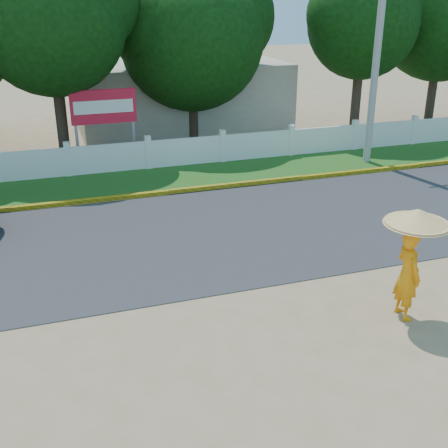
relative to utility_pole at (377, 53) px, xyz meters
name	(u,v)px	position (x,y,z in m)	size (l,w,h in m)	color
ground	(254,314)	(-8.52, -9.38, -4.25)	(120.00, 120.00, 0.00)	#9E8460
road	(196,234)	(-8.52, -4.88, -4.24)	(60.00, 7.00, 0.02)	#38383A
grass_verge	(157,179)	(-8.52, 0.37, -4.23)	(60.00, 3.50, 0.03)	#2D601E
curb	(168,192)	(-8.52, -1.33, -4.17)	(40.00, 0.18, 0.16)	yellow
fence	(148,155)	(-8.52, 1.82, -3.70)	(40.00, 0.10, 1.10)	silver
building_near	(180,95)	(-5.52, 8.62, -2.65)	(10.00, 6.00, 3.20)	#B7AD99
utility_pole	(377,53)	(0.00, 0.00, 0.00)	(0.28, 0.28, 8.49)	#959592
monk_with_parasol	(412,248)	(-5.52, -10.42, -2.67)	(1.33, 1.33, 2.42)	orange
billboard	(104,111)	(-9.95, 2.92, -2.10)	(2.50, 0.13, 2.95)	gray
tree_row	(157,26)	(-7.34, 4.86, 0.82)	(35.83, 7.77, 8.82)	#473828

